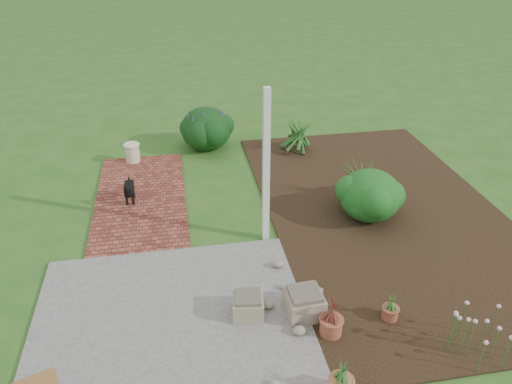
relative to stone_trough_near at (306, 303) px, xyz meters
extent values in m
plane|color=#285A1C|center=(-0.48, 1.68, -0.17)|extent=(80.00, 80.00, 0.00)
cube|color=#5D5D5B|center=(-1.73, -0.07, -0.15)|extent=(3.50, 3.50, 0.04)
cube|color=maroon|center=(-2.18, 3.43, -0.15)|extent=(1.60, 3.50, 0.04)
cube|color=black|center=(2.02, 2.18, -0.16)|extent=(4.00, 7.00, 0.03)
cube|color=white|center=(-0.18, 1.78, 1.08)|extent=(0.10, 0.10, 2.50)
cube|color=gray|center=(0.00, 0.00, 0.00)|extent=(0.52, 0.52, 0.26)
cube|color=gray|center=(-0.74, 0.08, 0.00)|extent=(0.44, 0.44, 0.26)
cube|color=gray|center=(-0.03, -0.04, 0.02)|extent=(0.49, 0.49, 0.31)
cube|color=black|center=(-2.35, 3.31, 0.13)|extent=(0.16, 0.36, 0.16)
cylinder|color=black|center=(-2.41, 3.18, -0.04)|extent=(0.04, 0.04, 0.18)
cylinder|color=black|center=(-2.30, 3.18, -0.04)|extent=(0.04, 0.04, 0.18)
cylinder|color=black|center=(-2.41, 3.44, -0.04)|extent=(0.04, 0.04, 0.18)
cylinder|color=black|center=(-2.30, 3.44, -0.04)|extent=(0.04, 0.04, 0.18)
sphere|color=black|center=(-2.35, 3.09, 0.26)|extent=(0.15, 0.15, 0.15)
cone|color=black|center=(-2.35, 3.50, 0.24)|extent=(0.06, 0.11, 0.13)
cylinder|color=beige|center=(-2.36, 4.99, 0.06)|extent=(0.34, 0.34, 0.38)
ellipsoid|color=#0B3F13|center=(1.66, 2.07, 0.30)|extent=(1.34, 1.34, 0.88)
cylinder|color=#974E33|center=(0.21, -0.42, -0.03)|extent=(0.33, 0.33, 0.23)
cylinder|color=brown|center=(1.04, -0.30, -0.05)|extent=(0.27, 0.27, 0.17)
ellipsoid|color=black|center=(-0.78, 5.50, 0.30)|extent=(1.35, 1.35, 0.94)
camera|label=1|loc=(-1.50, -4.72, 4.41)|focal=35.00mm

